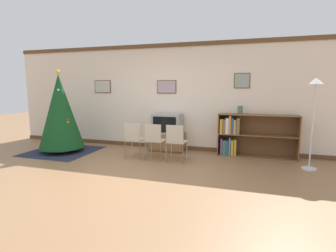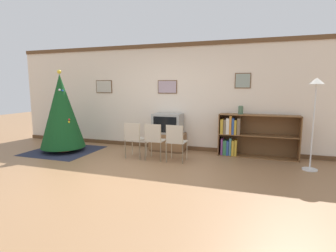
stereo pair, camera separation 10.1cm
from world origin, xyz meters
name	(u,v)px [view 2 (the right image)]	position (x,y,z in m)	size (l,w,h in m)	color
ground_plane	(126,177)	(0.00, 0.00, 0.00)	(24.00, 24.00, 0.00)	#936B47
wall_back	(168,97)	(0.00, 2.42, 1.35)	(9.12, 0.11, 2.70)	silver
area_rug	(64,151)	(-2.41, 1.25, 0.00)	(1.59, 1.56, 0.01)	#23283D
christmas_tree	(62,111)	(-2.41, 1.25, 1.01)	(1.08, 1.08, 2.02)	maroon
tv_console	(168,142)	(0.09, 2.12, 0.23)	(0.87, 0.47, 0.45)	brown
television	(168,123)	(0.09, 2.11, 0.70)	(0.72, 0.46, 0.50)	#9E9E99
folding_chair_left	(134,138)	(-0.41, 1.19, 0.47)	(0.40, 0.40, 0.82)	#BCB29E
folding_chair_center	(154,139)	(0.09, 1.19, 0.47)	(0.40, 0.40, 0.82)	#BCB29E
folding_chair_right	(176,141)	(0.58, 1.19, 0.47)	(0.40, 0.40, 0.82)	#BCB29E
bookshelf	(244,136)	(1.94, 2.19, 0.49)	(1.76, 0.36, 0.99)	brown
vase	(241,110)	(1.84, 2.17, 1.09)	(0.11, 0.11, 0.19)	#47664C
standing_lamp	(315,100)	(3.22, 1.49, 1.37)	(0.28, 0.28, 1.78)	silver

